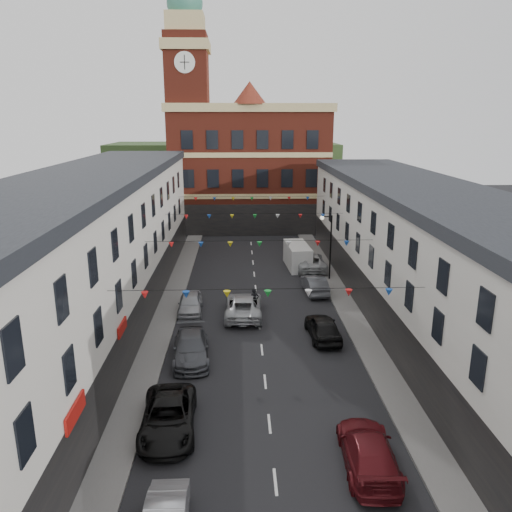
{
  "coord_description": "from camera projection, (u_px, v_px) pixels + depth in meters",
  "views": [
    {
      "loc": [
        -1.37,
        -29.04,
        14.26
      ],
      "look_at": [
        -0.09,
        8.42,
        3.89
      ],
      "focal_mm": 35.0,
      "sensor_mm": 36.0,
      "label": 1
    }
  ],
  "objects": [
    {
      "name": "car_left_c",
      "position": [
        168.0,
        417.0,
        23.37
      ],
      "size": [
        2.78,
        5.54,
        1.5
      ],
      "primitive_type": "imported",
      "rotation": [
        0.0,
        0.0,
        0.05
      ],
      "color": "black",
      "rests_on": "ground"
    },
    {
      "name": "car_right_e",
      "position": [
        314.0,
        284.0,
        42.04
      ],
      "size": [
        1.98,
        4.72,
        1.52
      ],
      "primitive_type": "imported",
      "rotation": [
        0.0,
        0.0,
        3.22
      ],
      "color": "#484A4F",
      "rests_on": "ground"
    },
    {
      "name": "terrace_right",
      "position": [
        445.0,
        271.0,
        31.87
      ],
      "size": [
        8.4,
        56.0,
        9.7
      ],
      "color": "silver",
      "rests_on": "ground"
    },
    {
      "name": "white_van",
      "position": [
        297.0,
        256.0,
        49.17
      ],
      "size": [
        2.37,
        5.36,
        2.31
      ],
      "primitive_type": "cube",
      "rotation": [
        0.0,
        0.0,
        0.07
      ],
      "color": "silver",
      "rests_on": "ground"
    },
    {
      "name": "distant_hill",
      "position": [
        224.0,
        171.0,
        90.08
      ],
      "size": [
        40.0,
        14.0,
        10.0
      ],
      "primitive_type": "cube",
      "color": "#2D4721",
      "rests_on": "ground"
    },
    {
      "name": "car_left_e",
      "position": [
        190.0,
        303.0,
        37.76
      ],
      "size": [
        1.93,
        4.47,
        1.5
      ],
      "primitive_type": "imported",
      "rotation": [
        0.0,
        0.0,
        0.04
      ],
      "color": "#9C9EA4",
      "rests_on": "ground"
    },
    {
      "name": "pedestrian",
      "position": [
        254.0,
        301.0,
        37.71
      ],
      "size": [
        0.79,
        0.61,
        1.9
      ],
      "primitive_type": "imported",
      "rotation": [
        0.0,
        0.0,
        0.25
      ],
      "color": "black",
      "rests_on": "ground"
    },
    {
      "name": "pavement_right",
      "position": [
        362.0,
        334.0,
        33.95
      ],
      "size": [
        1.8,
        64.0,
        0.15
      ],
      "primitive_type": "cube",
      "color": "#605E5B",
      "rests_on": "ground"
    },
    {
      "name": "civic_building",
      "position": [
        249.0,
        166.0,
        66.2
      ],
      "size": [
        20.6,
        13.3,
        18.5
      ],
      "color": "maroon",
      "rests_on": "ground"
    },
    {
      "name": "car_right_d",
      "position": [
        323.0,
        327.0,
        33.29
      ],
      "size": [
        2.13,
        4.77,
        1.59
      ],
      "primitive_type": "imported",
      "rotation": [
        0.0,
        0.0,
        3.2
      ],
      "color": "black",
      "rests_on": "ground"
    },
    {
      "name": "street_lamp",
      "position": [
        328.0,
        239.0,
        44.48
      ],
      "size": [
        1.1,
        0.36,
        6.0
      ],
      "color": "black",
      "rests_on": "ground"
    },
    {
      "name": "clock_tower",
      "position": [
        188.0,
        113.0,
        61.3
      ],
      "size": [
        5.6,
        5.6,
        30.0
      ],
      "color": "maroon",
      "rests_on": "ground"
    },
    {
      "name": "car_right_c",
      "position": [
        368.0,
        451.0,
        20.94
      ],
      "size": [
        2.41,
        5.38,
        1.53
      ],
      "primitive_type": "imported",
      "rotation": [
        0.0,
        0.0,
        3.09
      ],
      "color": "#5B1217",
      "rests_on": "ground"
    },
    {
      "name": "pavement_left",
      "position": [
        158.0,
        337.0,
        33.5
      ],
      "size": [
        1.8,
        64.0,
        0.15
      ],
      "primitive_type": "cube",
      "color": "#605E5B",
      "rests_on": "ground"
    },
    {
      "name": "car_left_d",
      "position": [
        191.0,
        348.0,
        30.38
      ],
      "size": [
        2.6,
        5.45,
        1.53
      ],
      "primitive_type": "imported",
      "rotation": [
        0.0,
        0.0,
        0.09
      ],
      "color": "#46484E",
      "rests_on": "ground"
    },
    {
      "name": "terrace_left",
      "position": [
        72.0,
        267.0,
        30.97
      ],
      "size": [
        8.4,
        56.0,
        10.7
      ],
      "color": "silver",
      "rests_on": "ground"
    },
    {
      "name": "ground",
      "position": [
        262.0,
        350.0,
        31.82
      ],
      "size": [
        160.0,
        160.0,
        0.0
      ],
      "primitive_type": "plane",
      "color": "black",
      "rests_on": "ground"
    },
    {
      "name": "moving_car",
      "position": [
        243.0,
        305.0,
        37.12
      ],
      "size": [
        2.82,
        5.89,
        1.62
      ],
      "primitive_type": "imported",
      "rotation": [
        0.0,
        0.0,
        3.12
      ],
      "color": "#AAADB1",
      "rests_on": "ground"
    },
    {
      "name": "car_right_f",
      "position": [
        310.0,
        262.0,
        48.47
      ],
      "size": [
        2.78,
        5.91,
        1.64
      ],
      "primitive_type": "imported",
      "rotation": [
        0.0,
        0.0,
        3.13
      ],
      "color": "#ACAEB1",
      "rests_on": "ground"
    }
  ]
}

